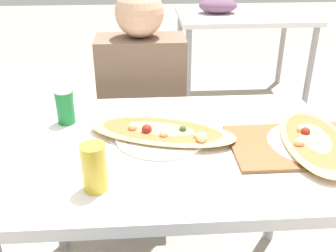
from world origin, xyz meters
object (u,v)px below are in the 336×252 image
(dining_table, at_px, (174,164))
(person_seated, at_px, (142,92))
(chair_far_seated, at_px, (143,123))
(drink_glass, at_px, (94,168))
(soda_can, at_px, (65,107))
(pizza_main, at_px, (162,132))
(pizza_second, at_px, (314,141))

(dining_table, bearing_deg, person_seated, 99.76)
(dining_table, height_order, chair_far_seated, chair_far_seated)
(chair_far_seated, distance_m, drink_glass, 1.03)
(chair_far_seated, xyz_separation_m, soda_can, (-0.28, -0.54, 0.34))
(chair_far_seated, xyz_separation_m, pizza_main, (0.07, -0.68, 0.30))
(dining_table, distance_m, drink_glass, 0.37)
(chair_far_seated, xyz_separation_m, person_seated, (0.00, -0.11, 0.22))
(pizza_main, height_order, soda_can, soda_can)
(person_seated, relative_size, soda_can, 9.53)
(pizza_main, bearing_deg, drink_glass, -124.97)
(person_seated, bearing_deg, pizza_main, 96.55)
(drink_glass, relative_size, pizza_second, 0.28)
(soda_can, bearing_deg, chair_far_seated, 62.39)
(soda_can, height_order, drink_glass, drink_glass)
(person_seated, bearing_deg, chair_far_seated, -90.00)
(pizza_main, bearing_deg, person_seated, 96.55)
(chair_far_seated, relative_size, person_seated, 0.71)
(chair_far_seated, relative_size, pizza_main, 1.52)
(dining_table, xyz_separation_m, drink_glass, (-0.24, -0.24, 0.15))
(pizza_main, relative_size, drink_glass, 3.98)
(chair_far_seated, bearing_deg, drink_glass, 82.09)
(soda_can, relative_size, pizza_second, 0.26)
(dining_table, height_order, pizza_main, pizza_main)
(person_seated, xyz_separation_m, drink_glass, (-0.13, -0.86, 0.13))
(chair_far_seated, height_order, pizza_main, chair_far_seated)
(dining_table, height_order, soda_can, soda_can)
(pizza_main, xyz_separation_m, pizza_second, (0.50, -0.10, -0.00))
(soda_can, xyz_separation_m, pizza_second, (0.85, -0.24, -0.04))
(dining_table, relative_size, chair_far_seated, 1.35)
(drink_glass, distance_m, pizza_second, 0.73)
(dining_table, bearing_deg, drink_glass, -135.25)
(chair_far_seated, height_order, soda_can, soda_can)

